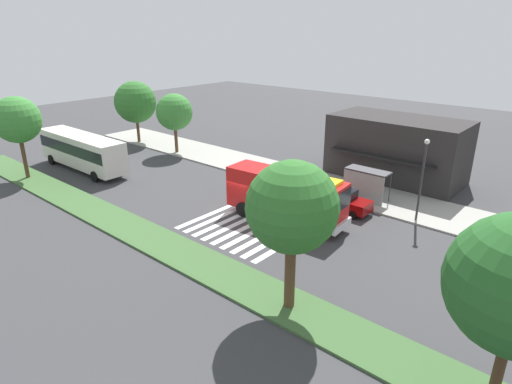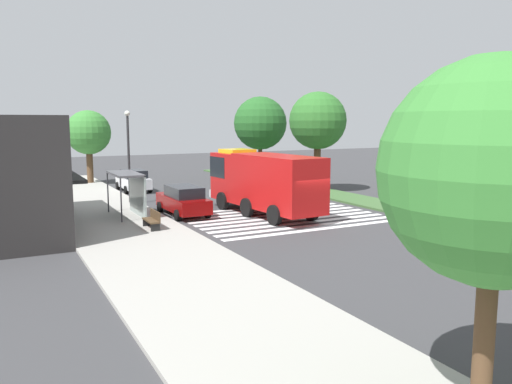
# 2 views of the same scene
# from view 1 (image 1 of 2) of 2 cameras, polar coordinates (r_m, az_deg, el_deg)

# --- Properties ---
(ground_plane) EXTENTS (120.00, 120.00, 0.00)m
(ground_plane) POSITION_cam_1_polar(r_m,az_deg,el_deg) (33.44, -1.73, -2.42)
(ground_plane) COLOR #38383A
(sidewalk) EXTENTS (60.00, 5.65, 0.14)m
(sidewalk) POSITION_cam_1_polar(r_m,az_deg,el_deg) (40.00, 6.94, 1.55)
(sidewalk) COLOR #9E9B93
(sidewalk) RESTS_ON ground_plane
(median_strip) EXTENTS (60.00, 3.00, 0.14)m
(median_strip) POSITION_cam_1_polar(r_m,az_deg,el_deg) (28.83, -12.06, -6.79)
(median_strip) COLOR #3D6033
(median_strip) RESTS_ON ground_plane
(crosswalk) EXTENTS (7.65, 11.00, 0.01)m
(crosswalk) POSITION_cam_1_polar(r_m,az_deg,el_deg) (32.10, 1.23, -3.44)
(crosswalk) COLOR silver
(crosswalk) RESTS_ON ground_plane
(fire_truck) EXTENTS (9.30, 3.28, 3.72)m
(fire_truck) POSITION_cam_1_polar(r_m,az_deg,el_deg) (30.88, 4.34, -0.38)
(fire_truck) COLOR #B71414
(fire_truck) RESTS_ON ground_plane
(parked_car_west) EXTENTS (4.79, 2.04, 1.74)m
(parked_car_west) POSITION_cam_1_polar(r_m,az_deg,el_deg) (33.78, 10.94, -0.92)
(parked_car_west) COLOR #720505
(parked_car_west) RESTS_ON ground_plane
(parked_car_mid) EXTENTS (4.34, 2.06, 1.70)m
(parked_car_mid) POSITION_cam_1_polar(r_m,az_deg,el_deg) (30.37, 30.19, -6.18)
(parked_car_mid) COLOR silver
(parked_car_mid) RESTS_ON ground_plane
(transit_bus) EXTENTS (11.85, 2.92, 3.47)m
(transit_bus) POSITION_cam_1_polar(r_m,az_deg,el_deg) (45.69, -22.00, 5.24)
(transit_bus) COLOR silver
(transit_bus) RESTS_ON ground_plane
(bus_stop_shelter) EXTENTS (3.50, 1.40, 2.46)m
(bus_stop_shelter) POSITION_cam_1_polar(r_m,az_deg,el_deg) (35.55, 14.23, 1.63)
(bus_stop_shelter) COLOR #4C4C51
(bus_stop_shelter) RESTS_ON sidewalk
(bench_near_shelter) EXTENTS (1.60, 0.50, 0.90)m
(bench_near_shelter) POSITION_cam_1_polar(r_m,az_deg,el_deg) (37.77, 8.67, 1.11)
(bench_near_shelter) COLOR #4C3823
(bench_near_shelter) RESTS_ON sidewalk
(street_lamp) EXTENTS (0.36, 0.36, 6.01)m
(street_lamp) POSITION_cam_1_polar(r_m,az_deg,el_deg) (32.35, 21.11, 2.31)
(street_lamp) COLOR #2D2D30
(street_lamp) RESTS_ON sidewalk
(storefront_building) EXTENTS (11.76, 6.68, 5.71)m
(storefront_building) POSITION_cam_1_polar(r_m,az_deg,el_deg) (41.57, 18.05, 5.42)
(storefront_building) COLOR #282626
(storefront_building) RESTS_ON ground_plane
(sidewalk_tree_far_west) EXTENTS (4.89, 4.89, 7.23)m
(sidewalk_tree_far_west) POSITION_cam_1_polar(r_m,az_deg,el_deg) (54.15, -15.63, 11.34)
(sidewalk_tree_far_west) COLOR #513823
(sidewalk_tree_far_west) RESTS_ON sidewalk
(sidewalk_tree_west) EXTENTS (3.97, 3.97, 6.45)m
(sidewalk_tree_west) POSITION_cam_1_polar(r_m,az_deg,el_deg) (48.49, -10.73, 10.31)
(sidewalk_tree_west) COLOR #513823
(sidewalk_tree_west) RESTS_ON sidewalk
(median_tree_far_west) EXTENTS (4.15, 4.15, 7.47)m
(median_tree_far_west) POSITION_cam_1_polar(r_m,az_deg,el_deg) (44.36, -29.02, 8.31)
(median_tree_far_west) COLOR #513823
(median_tree_far_west) RESTS_ON median_strip
(median_tree_west) EXTENTS (4.39, 4.39, 7.58)m
(median_tree_west) POSITION_cam_1_polar(r_m,az_deg,el_deg) (19.98, 4.78, -2.08)
(median_tree_west) COLOR #513823
(median_tree_west) RESTS_ON median_strip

